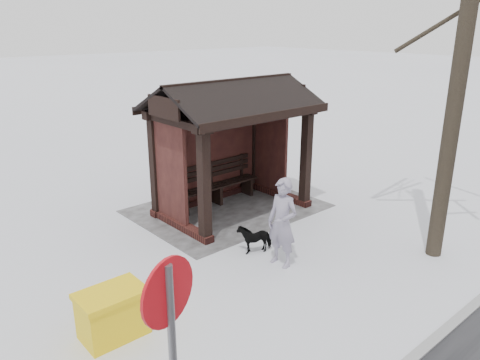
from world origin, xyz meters
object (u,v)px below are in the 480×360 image
object	(u,v)px
bus_shelter	(228,120)
pedestrian	(282,223)
dog	(255,238)
grit_bin	(113,313)
road_sign	(170,331)

from	to	relation	value
bus_shelter	pedestrian	bearing A→B (deg)	69.63
dog	pedestrian	bearing A→B (deg)	19.06
grit_bin	bus_shelter	bearing A→B (deg)	-148.41
bus_shelter	road_sign	bearing A→B (deg)	46.12
bus_shelter	dog	size ratio (longest dim) A/B	5.45
pedestrian	dog	size ratio (longest dim) A/B	2.51
bus_shelter	road_sign	size ratio (longest dim) A/B	1.48
bus_shelter	dog	world-z (taller)	bus_shelter
bus_shelter	grit_bin	xyz separation A→B (m)	(4.29, 2.58, -1.81)
pedestrian	bus_shelter	bearing A→B (deg)	152.83
dog	grit_bin	distance (m)	3.34
grit_bin	road_sign	distance (m)	2.93
dog	bus_shelter	bearing A→B (deg)	172.24
pedestrian	dog	distance (m)	0.90
dog	grit_bin	size ratio (longest dim) A/B	0.71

